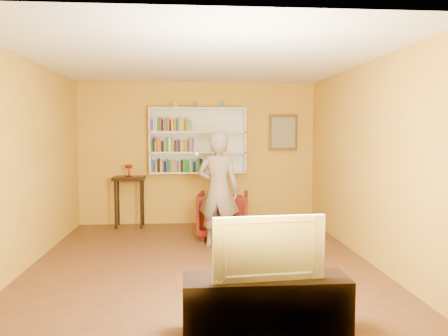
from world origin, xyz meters
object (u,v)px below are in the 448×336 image
(bookshelf, at_px, (198,141))
(console_table, at_px, (129,185))
(ruby_lustre, at_px, (129,168))
(person, at_px, (218,190))
(tv_cabinet, at_px, (266,306))
(armchair, at_px, (223,214))
(television, at_px, (266,246))

(bookshelf, height_order, console_table, bookshelf)
(console_table, xyz_separation_m, ruby_lustre, (0.00, 0.00, 0.33))
(ruby_lustre, relative_size, person, 0.13)
(ruby_lustre, bearing_deg, tv_cabinet, -68.60)
(armchair, xyz_separation_m, television, (0.09, -3.58, 0.40))
(armchair, bearing_deg, bookshelf, -61.89)
(person, bearing_deg, ruby_lustre, -28.42)
(bookshelf, bearing_deg, console_table, -172.85)
(armchair, xyz_separation_m, person, (-0.12, -0.68, 0.50))
(ruby_lustre, xyz_separation_m, television, (1.76, -4.50, -0.32))
(bookshelf, bearing_deg, armchair, -69.76)
(bookshelf, xyz_separation_m, ruby_lustre, (-1.27, -0.16, -0.49))
(ruby_lustre, distance_m, television, 4.84)
(ruby_lustre, bearing_deg, television, -68.60)
(console_table, bearing_deg, armchair, -28.93)
(bookshelf, xyz_separation_m, person, (0.27, -1.76, -0.71))
(tv_cabinet, relative_size, television, 1.49)
(console_table, xyz_separation_m, person, (1.55, -1.60, 0.10))
(bookshelf, height_order, television, bookshelf)
(ruby_lustre, distance_m, person, 2.24)
(armchair, distance_m, tv_cabinet, 3.58)
(ruby_lustre, height_order, tv_cabinet, ruby_lustre)
(bookshelf, height_order, ruby_lustre, bookshelf)
(console_table, relative_size, armchair, 1.12)
(ruby_lustre, height_order, person, person)
(ruby_lustre, relative_size, tv_cabinet, 0.16)
(console_table, distance_m, armchair, 1.95)
(armchair, distance_m, person, 0.85)
(console_table, distance_m, ruby_lustre, 0.33)
(ruby_lustre, xyz_separation_m, person, (1.55, -1.60, -0.22))
(ruby_lustre, bearing_deg, person, -46.07)
(television, bearing_deg, ruby_lustre, 106.52)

